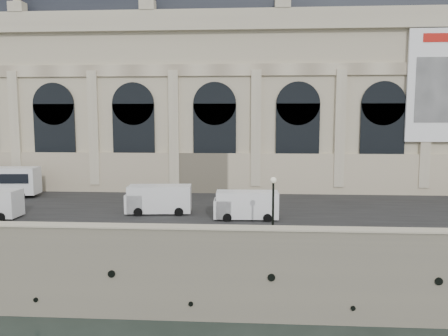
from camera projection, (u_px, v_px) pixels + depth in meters
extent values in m
plane|color=black|center=(244.00, 323.00, 32.69)|extent=(260.00, 260.00, 0.00)
cube|color=#7A725E|center=(248.00, 198.00, 67.05)|extent=(160.00, 70.00, 6.00)
cube|color=#2D2D2D|center=(247.00, 206.00, 45.88)|extent=(160.00, 24.00, 0.06)
cube|color=#7A725E|center=(245.00, 236.00, 32.54)|extent=(160.00, 1.20, 1.10)
cube|color=beige|center=(245.00, 228.00, 32.47)|extent=(160.00, 1.40, 0.12)
cube|color=#BDB291|center=(206.00, 106.00, 61.85)|extent=(68.00, 18.00, 22.00)
cube|color=beige|center=(199.00, 173.00, 53.75)|extent=(68.60, 0.40, 5.00)
cube|color=beige|center=(198.00, 20.00, 51.51)|extent=(69.00, 0.80, 2.40)
cube|color=beige|center=(198.00, 70.00, 52.32)|extent=(68.00, 0.30, 1.40)
cube|color=#23282F|center=(206.00, 4.00, 60.25)|extent=(64.00, 15.00, 6.00)
cube|color=beige|center=(15.00, 128.00, 54.45)|extent=(1.20, 0.50, 14.00)
cube|color=black|center=(55.00, 140.00, 54.38)|extent=(5.20, 0.25, 9.00)
cylinder|color=black|center=(53.00, 104.00, 53.87)|extent=(5.20, 0.25, 5.20)
cube|color=beige|center=(94.00, 128.00, 53.83)|extent=(1.20, 0.50, 14.00)
cube|color=black|center=(134.00, 141.00, 53.76)|extent=(5.20, 0.25, 9.00)
cylinder|color=black|center=(133.00, 104.00, 53.25)|extent=(5.20, 0.25, 5.20)
cube|color=beige|center=(174.00, 128.00, 53.21)|extent=(1.20, 0.50, 14.00)
cube|color=black|center=(215.00, 141.00, 53.14)|extent=(5.20, 0.25, 9.00)
cylinder|color=black|center=(215.00, 104.00, 52.63)|extent=(5.20, 0.25, 5.20)
cube|color=beige|center=(256.00, 129.00, 52.59)|extent=(1.20, 0.50, 14.00)
cube|color=black|center=(297.00, 141.00, 52.52)|extent=(5.20, 0.25, 9.00)
cylinder|color=black|center=(298.00, 103.00, 52.01)|extent=(5.20, 0.25, 5.20)
cube|color=beige|center=(340.00, 129.00, 51.97)|extent=(1.20, 0.50, 14.00)
cube|color=black|center=(382.00, 141.00, 51.90)|extent=(5.20, 0.25, 9.00)
cylinder|color=black|center=(384.00, 103.00, 51.39)|extent=(5.20, 0.25, 5.20)
cube|color=beige|center=(426.00, 129.00, 51.35)|extent=(1.20, 0.50, 14.00)
cube|color=white|center=(447.00, 86.00, 50.46)|extent=(9.00, 0.35, 13.00)
cube|color=gray|center=(443.00, 90.00, 50.35)|extent=(6.20, 0.06, 7.50)
cylinder|color=black|center=(20.00, 195.00, 49.82)|extent=(1.02, 0.38, 1.00)
cylinder|color=black|center=(30.00, 192.00, 52.32)|extent=(1.02, 0.38, 1.00)
cylinder|color=black|center=(1.00, 217.00, 39.26)|extent=(0.82, 0.27, 0.82)
cylinder|color=black|center=(15.00, 212.00, 41.51)|extent=(0.82, 0.27, 0.82)
cube|color=silver|center=(160.00, 199.00, 42.29)|extent=(6.19, 2.84, 2.56)
cube|color=silver|center=(135.00, 203.00, 42.28)|extent=(1.87, 2.47, 1.78)
cube|color=black|center=(128.00, 196.00, 42.20)|extent=(0.23, 2.00, 0.89)
cylinder|color=black|center=(138.00, 212.00, 41.21)|extent=(0.87, 0.35, 0.85)
cylinder|color=black|center=(142.00, 207.00, 43.53)|extent=(0.87, 0.35, 0.85)
cylinder|color=black|center=(179.00, 212.00, 41.29)|extent=(0.87, 0.35, 0.85)
cylinder|color=black|center=(181.00, 207.00, 43.62)|extent=(0.87, 0.35, 0.85)
cube|color=white|center=(247.00, 204.00, 39.96)|extent=(5.68, 2.35, 2.40)
cube|color=white|center=(223.00, 208.00, 40.08)|extent=(1.64, 2.23, 1.67)
cube|color=black|center=(216.00, 202.00, 40.03)|extent=(0.11, 1.88, 0.83)
cylinder|color=black|center=(227.00, 218.00, 39.05)|extent=(0.80, 0.28, 0.79)
cylinder|color=black|center=(228.00, 212.00, 41.22)|extent=(0.80, 0.28, 0.79)
cylinder|color=black|center=(268.00, 218.00, 38.93)|extent=(0.80, 0.28, 0.79)
cylinder|color=black|center=(266.00, 213.00, 41.10)|extent=(0.80, 0.28, 0.79)
cylinder|color=black|center=(273.00, 235.00, 34.10)|extent=(0.49, 0.49, 0.44)
cylinder|color=black|center=(273.00, 210.00, 33.88)|extent=(0.18, 0.18, 4.41)
sphere|color=beige|center=(273.00, 180.00, 33.61)|extent=(0.49, 0.49, 0.49)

